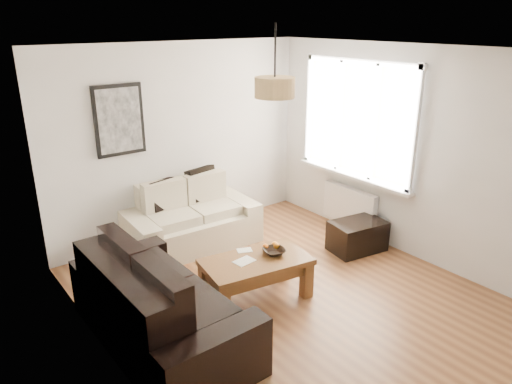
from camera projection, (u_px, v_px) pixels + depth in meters
floor at (289, 297)px, 5.24m from camera, size 4.50×4.50×0.00m
ceiling at (296, 50)px, 4.35m from camera, size 3.80×4.50×0.00m
wall_back at (181, 141)px, 6.47m from camera, size 3.80×0.04×2.60m
wall_left at (109, 234)px, 3.71m from camera, size 0.04×4.50×2.60m
wall_right at (408, 154)px, 5.89m from camera, size 0.04×4.50×2.60m
window_bay at (358, 120)px, 6.36m from camera, size 0.14×1.90×1.60m
radiator at (350, 206)px, 6.75m from camera, size 0.10×0.90×0.52m
poster at (119, 120)px, 5.82m from camera, size 0.62×0.04×0.87m
pendant_shade at (275, 87)px, 4.70m from camera, size 0.40×0.40×0.20m
loveseat_cream at (191, 215)px, 6.33m from camera, size 1.73×1.01×0.84m
sofa_leather at (161, 299)px, 4.41m from camera, size 1.01×2.04×0.88m
coffee_table at (256, 278)px, 5.16m from camera, size 1.22×0.80×0.46m
ottoman at (357, 236)px, 6.24m from camera, size 0.76×0.56×0.40m
cushion_left at (163, 195)px, 6.21m from camera, size 0.40×0.19×0.38m
cushion_right at (202, 183)px, 6.54m from camera, size 0.45×0.21×0.43m
fruit_bowl at (274, 251)px, 5.19m from camera, size 0.29×0.29×0.06m
orange_a at (276, 246)px, 5.29m from camera, size 0.08×0.08×0.07m
orange_b at (275, 245)px, 5.32m from camera, size 0.09×0.09×0.07m
orange_c at (265, 247)px, 5.27m from camera, size 0.08×0.08×0.07m
papers at (244, 261)px, 5.04m from camera, size 0.23×0.17×0.01m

